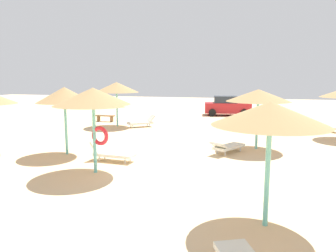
{
  "coord_description": "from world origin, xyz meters",
  "views": [
    {
      "loc": [
        3.8,
        -11.39,
        3.52
      ],
      "look_at": [
        0.0,
        3.0,
        1.2
      ],
      "focal_mm": 34.83,
      "sensor_mm": 36.0,
      "label": 1
    }
  ],
  "objects": [
    {
      "name": "parked_car",
      "position": [
        1.51,
        17.84,
        0.82
      ],
      "size": [
        4.21,
        2.46,
        1.72
      ],
      "color": "#B21E23",
      "rests_on": "ground"
    },
    {
      "name": "lounger_2",
      "position": [
        2.71,
        3.34,
        0.31
      ],
      "size": [
        1.52,
        1.97,
        0.62
      ],
      "color": "silver",
      "rests_on": "ground"
    },
    {
      "name": "parasol_2",
      "position": [
        3.99,
        4.63,
        2.57
      ],
      "size": [
        3.03,
        3.03,
        2.87
      ],
      "color": "#6BC6BC",
      "rests_on": "ground"
    },
    {
      "name": "ground_plane",
      "position": [
        0.0,
        0.0,
        0.0
      ],
      "size": [
        80.0,
        80.0,
        0.0
      ],
      "primitive_type": "plane",
      "color": "#DBBA8C"
    },
    {
      "name": "parasol_3",
      "position": [
        4.17,
        -3.78,
        2.66
      ],
      "size": [
        2.65,
        2.65,
        2.94
      ],
      "color": "#6BC6BC",
      "rests_on": "ground"
    },
    {
      "name": "lounger_6",
      "position": [
        8.78,
        10.6,
        0.32
      ],
      "size": [
        1.92,
        1.6,
        0.7
      ],
      "color": "silver",
      "rests_on": "ground"
    },
    {
      "name": "parasol_7",
      "position": [
        -4.28,
        1.33,
        2.66
      ],
      "size": [
        2.46,
        2.46,
        3.02
      ],
      "color": "#6BC6BC",
      "rests_on": "ground"
    },
    {
      "name": "bench_0",
      "position": [
        -7.24,
        11.41,
        0.35
      ],
      "size": [
        1.5,
        0.4,
        0.49
      ],
      "color": "brown",
      "rests_on": "ground"
    },
    {
      "name": "parasol_4",
      "position": [
        -1.7,
        -0.93,
        2.75
      ],
      "size": [
        2.82,
        2.82,
        3.09
      ],
      "color": "#6BC6BC",
      "rests_on": "ground"
    },
    {
      "name": "lounger_5",
      "position": [
        -3.6,
        9.62,
        0.32
      ],
      "size": [
        1.85,
        1.65,
        0.79
      ],
      "color": "silver",
      "rests_on": "ground"
    },
    {
      "name": "lounger_4",
      "position": [
        -1.82,
        0.73,
        0.33
      ],
      "size": [
        1.89,
        0.8,
        0.81
      ],
      "color": "silver",
      "rests_on": "ground"
    },
    {
      "name": "parasol_5",
      "position": [
        -5.35,
        9.41,
        2.71
      ],
      "size": [
        3.06,
        3.06,
        3.06
      ],
      "color": "#6BC6BC",
      "rests_on": "ground"
    }
  ]
}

